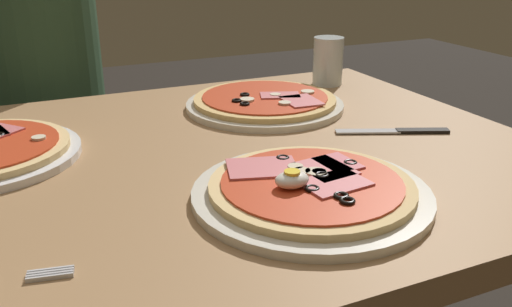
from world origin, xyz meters
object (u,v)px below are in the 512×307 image
object	(u,v)px
pizza_foreground	(311,190)
pizza_across_right	(265,102)
water_glass_near	(328,64)
knife	(400,131)
diner_person	(45,136)
dining_table	(204,221)

from	to	relation	value
pizza_foreground	pizza_across_right	bearing A→B (deg)	73.11
water_glass_near	pizza_across_right	bearing A→B (deg)	-151.72
knife	diner_person	size ratio (longest dim) A/B	0.16
pizza_across_right	knife	distance (m)	0.27
pizza_foreground	pizza_across_right	world-z (taller)	pizza_foreground
pizza_foreground	dining_table	bearing A→B (deg)	110.41
diner_person	water_glass_near	bearing A→B (deg)	147.98
knife	dining_table	bearing A→B (deg)	172.05
water_glass_near	knife	bearing A→B (deg)	-100.04
diner_person	dining_table	bearing A→B (deg)	106.42
knife	water_glass_near	bearing A→B (deg)	79.96
pizza_across_right	dining_table	bearing A→B (deg)	-137.20
pizza_across_right	knife	world-z (taller)	pizza_across_right
dining_table	water_glass_near	bearing A→B (deg)	35.92
diner_person	knife	bearing A→B (deg)	127.03
dining_table	pizza_foreground	size ratio (longest dim) A/B	3.51
dining_table	diner_person	world-z (taller)	diner_person
pizza_across_right	water_glass_near	bearing A→B (deg)	28.28
water_glass_near	knife	world-z (taller)	water_glass_near
dining_table	knife	size ratio (longest dim) A/B	5.78
pizza_foreground	diner_person	xyz separation A→B (m)	(-0.27, 0.88, -0.17)
dining_table	pizza_foreground	world-z (taller)	pizza_foreground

